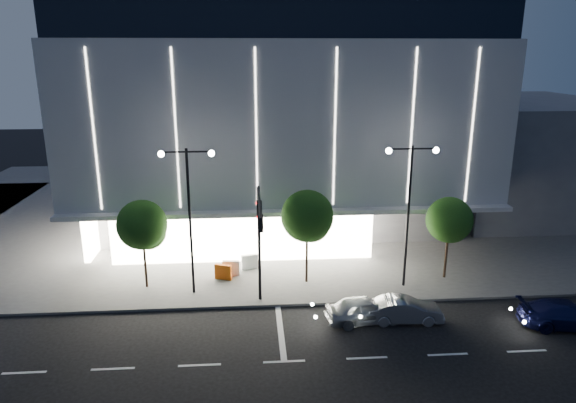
# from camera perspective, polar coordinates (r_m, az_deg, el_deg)

# --- Properties ---
(ground) EXTENTS (160.00, 160.00, 0.00)m
(ground) POSITION_cam_1_polar(r_m,az_deg,el_deg) (26.83, -5.08, -15.70)
(ground) COLOR black
(ground) RESTS_ON ground
(sidewalk_museum) EXTENTS (70.00, 40.00, 0.15)m
(sidewalk_museum) POSITION_cam_1_polar(r_m,az_deg,el_deg) (49.06, 1.07, -0.50)
(sidewalk_museum) COLOR #474747
(sidewalk_museum) RESTS_ON ground
(museum) EXTENTS (30.00, 25.80, 18.00)m
(museum) POSITION_cam_1_polar(r_m,az_deg,el_deg) (45.43, -1.25, 10.00)
(museum) COLOR #4C4C51
(museum) RESTS_ON ground
(annex_building) EXTENTS (16.00, 20.00, 10.00)m
(annex_building) POSITION_cam_1_polar(r_m,az_deg,el_deg) (54.03, 23.96, 5.03)
(annex_building) COLOR #4C4C51
(annex_building) RESTS_ON ground
(traffic_mast) EXTENTS (0.33, 5.89, 7.07)m
(traffic_mast) POSITION_cam_1_polar(r_m,az_deg,el_deg) (27.68, -3.20, -3.08)
(traffic_mast) COLOR black
(traffic_mast) RESTS_ON ground
(street_lamp_west) EXTENTS (3.16, 0.36, 9.00)m
(street_lamp_west) POSITION_cam_1_polar(r_m,az_deg,el_deg) (30.15, -10.95, 0.12)
(street_lamp_west) COLOR black
(street_lamp_west) RESTS_ON ground
(street_lamp_east) EXTENTS (3.16, 0.36, 9.00)m
(street_lamp_east) POSITION_cam_1_polar(r_m,az_deg,el_deg) (31.38, 13.34, 0.60)
(street_lamp_east) COLOR black
(street_lamp_east) RESTS_ON ground
(tree_left) EXTENTS (3.02, 3.02, 5.72)m
(tree_left) POSITION_cam_1_polar(r_m,az_deg,el_deg) (32.16, -15.84, -2.79)
(tree_left) COLOR black
(tree_left) RESTS_ON ground
(tree_mid) EXTENTS (3.25, 3.25, 6.15)m
(tree_mid) POSITION_cam_1_polar(r_m,az_deg,el_deg) (31.57, 2.19, -1.94)
(tree_mid) COLOR black
(tree_mid) RESTS_ON ground
(tree_right) EXTENTS (2.91, 2.91, 5.51)m
(tree_right) POSITION_cam_1_polar(r_m,az_deg,el_deg) (33.89, 17.49, -2.22)
(tree_right) COLOR black
(tree_right) RESTS_ON ground
(car_lead) EXTENTS (4.42, 2.24, 1.44)m
(car_lead) POSITION_cam_1_polar(r_m,az_deg,el_deg) (28.79, 8.48, -11.80)
(car_lead) COLOR gray
(car_lead) RESTS_ON ground
(car_second) EXTENTS (4.17, 1.65, 1.35)m
(car_second) POSITION_cam_1_polar(r_m,az_deg,el_deg) (29.26, 12.81, -11.66)
(car_second) COLOR #9C9DA3
(car_second) RESTS_ON ground
(car_third) EXTENTS (5.14, 2.59, 1.43)m
(car_third) POSITION_cam_1_polar(r_m,az_deg,el_deg) (31.75, 28.57, -10.96)
(car_third) COLOR #121544
(car_third) RESTS_ON ground
(barrier_b) EXTENTS (1.12, 0.33, 1.00)m
(barrier_b) POSITION_cam_1_polar(r_m,az_deg,el_deg) (33.96, -6.34, -7.35)
(barrier_b) COLOR silver
(barrier_b) RESTS_ON sidewalk_museum
(barrier_c) EXTENTS (1.12, 0.59, 1.00)m
(barrier_c) POSITION_cam_1_polar(r_m,az_deg,el_deg) (33.42, -7.21, -7.77)
(barrier_c) COLOR #CE4D0B
(barrier_c) RESTS_ON sidewalk_museum
(barrier_d) EXTENTS (1.13, 0.51, 1.00)m
(barrier_d) POSITION_cam_1_polar(r_m,az_deg,el_deg) (34.78, -4.29, -6.70)
(barrier_d) COLOR silver
(barrier_d) RESTS_ON sidewalk_museum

